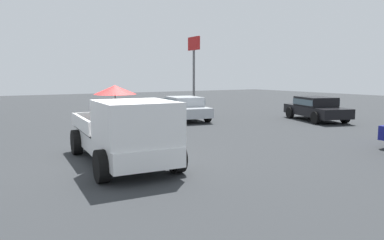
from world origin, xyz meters
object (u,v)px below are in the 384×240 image
object	(u,v)px
pickup_truck_main	(125,132)
parked_sedan_near	(184,107)
motel_sign	(194,59)
parked_sedan_far	(316,107)

from	to	relation	value
pickup_truck_main	parked_sedan_near	xyz separation A→B (m)	(-8.26, 6.66, -0.23)
parked_sedan_near	motel_sign	bearing A→B (deg)	-29.51
pickup_truck_main	parked_sedan_near	bearing A→B (deg)	145.44
pickup_truck_main	motel_sign	world-z (taller)	motel_sign
parked_sedan_far	motel_sign	xyz separation A→B (m)	(-7.84, -3.27, 2.88)
parked_sedan_near	parked_sedan_far	xyz separation A→B (m)	(4.04, 6.27, 0.00)
parked_sedan_near	parked_sedan_far	bearing A→B (deg)	-114.07
parked_sedan_near	parked_sedan_far	distance (m)	7.46
motel_sign	pickup_truck_main	bearing A→B (deg)	-38.67
pickup_truck_main	parked_sedan_far	xyz separation A→B (m)	(-4.22, 12.93, -0.23)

